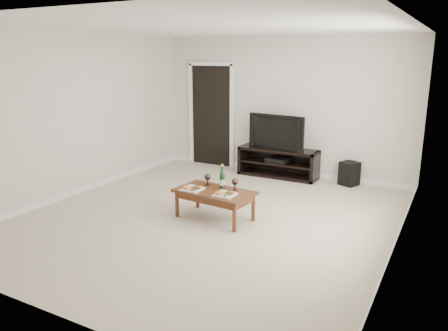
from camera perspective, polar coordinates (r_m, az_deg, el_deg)
floor at (r=6.31m, az=-1.91°, el=-6.77°), size 5.50×5.50×0.00m
back_wall at (r=8.45m, az=7.67°, el=7.59°), size 5.00×0.04×2.60m
ceiling at (r=5.90m, az=-2.13°, el=17.72°), size 5.00×5.50×0.04m
doorway at (r=9.12m, az=-1.65°, el=6.45°), size 0.90×0.02×2.05m
media_console at (r=8.36m, az=7.07°, el=0.39°), size 1.51×0.45×0.55m
television at (r=8.23m, az=7.20°, el=4.45°), size 1.14×0.30×0.65m
av_receiver at (r=8.34m, az=6.99°, el=0.71°), size 0.41×0.32×0.08m
subwoofer at (r=8.08m, az=16.05°, el=-1.01°), size 0.37×0.37×0.42m
coffee_table at (r=6.18m, az=-1.23°, el=-5.14°), size 1.16×0.71×0.42m
plate_left at (r=6.16m, az=-4.17°, el=-2.87°), size 0.27×0.27×0.07m
plate_right at (r=5.90m, az=0.11°, el=-3.61°), size 0.27×0.27×0.07m
wine_bottle at (r=6.18m, az=-0.24°, el=-1.41°), size 0.07×0.07×0.35m
goblet_left at (r=6.35m, az=-2.17°, el=-1.83°), size 0.09×0.09×0.17m
goblet_right at (r=6.12m, az=1.43°, el=-2.45°), size 0.09×0.09×0.17m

